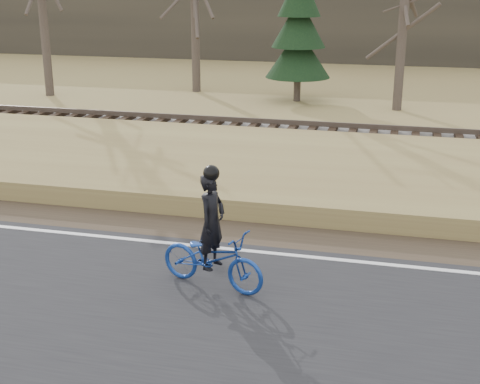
# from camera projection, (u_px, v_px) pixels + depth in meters

# --- Properties ---
(ground) EXTENTS (120.00, 120.00, 0.00)m
(ground) POSITION_uv_depth(u_px,v_px,m) (413.00, 275.00, 11.52)
(ground) COLOR olive
(ground) RESTS_ON ground
(road) EXTENTS (120.00, 6.00, 0.06)m
(road) POSITION_uv_depth(u_px,v_px,m) (413.00, 349.00, 9.21)
(road) COLOR black
(road) RESTS_ON ground
(edge_line) EXTENTS (120.00, 0.12, 0.01)m
(edge_line) POSITION_uv_depth(u_px,v_px,m) (414.00, 267.00, 11.68)
(edge_line) COLOR silver
(edge_line) RESTS_ON road
(shoulder) EXTENTS (120.00, 1.60, 0.04)m
(shoulder) POSITION_uv_depth(u_px,v_px,m) (414.00, 248.00, 12.62)
(shoulder) COLOR #473A2B
(shoulder) RESTS_ON ground
(embankment) EXTENTS (120.00, 5.00, 0.44)m
(embankment) POSITION_uv_depth(u_px,v_px,m) (415.00, 190.00, 15.32)
(embankment) COLOR olive
(embankment) RESTS_ON ground
(ballast) EXTENTS (120.00, 3.00, 0.45)m
(ballast) POSITION_uv_depth(u_px,v_px,m) (415.00, 150.00, 18.82)
(ballast) COLOR slate
(ballast) RESTS_ON ground
(railroad) EXTENTS (120.00, 2.40, 0.29)m
(railroad) POSITION_uv_depth(u_px,v_px,m) (416.00, 139.00, 18.73)
(railroad) COLOR black
(railroad) RESTS_ON ballast
(treeline_backdrop) EXTENTS (120.00, 4.00, 6.00)m
(treeline_backdrop) POSITION_uv_depth(u_px,v_px,m) (419.00, 9.00, 38.24)
(treeline_backdrop) COLOR #383328
(treeline_backdrop) RESTS_ON ground
(cyclist) EXTENTS (1.98, 1.12, 2.07)m
(cyclist) POSITION_uv_depth(u_px,v_px,m) (212.00, 250.00, 10.79)
(cyclist) COLOR navy
(cyclist) RESTS_ON road
(bare_tree_near_left) EXTENTS (0.36, 0.36, 5.99)m
(bare_tree_near_left) POSITION_uv_depth(u_px,v_px,m) (403.00, 29.00, 24.54)
(bare_tree_near_left) COLOR #4D4138
(bare_tree_near_left) RESTS_ON ground
(conifer) EXTENTS (2.60, 2.60, 6.43)m
(conifer) POSITION_uv_depth(u_px,v_px,m) (299.00, 24.00, 26.27)
(conifer) COLOR #4D4138
(conifer) RESTS_ON ground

